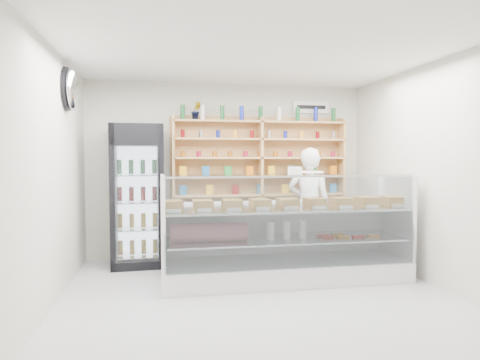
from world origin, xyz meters
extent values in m
plane|color=#A9A9AE|center=(0.00, 0.00, 0.00)|extent=(5.00, 5.00, 0.00)
plane|color=white|center=(0.00, 0.00, 2.80)|extent=(5.00, 5.00, 0.00)
plane|color=beige|center=(0.00, 2.50, 1.40)|extent=(4.50, 0.00, 4.50)
plane|color=beige|center=(0.00, -2.50, 1.40)|extent=(4.50, 0.00, 4.50)
plane|color=beige|center=(-2.25, 0.00, 1.40)|extent=(0.00, 5.00, 5.00)
plane|color=beige|center=(2.25, 0.00, 1.40)|extent=(0.00, 5.00, 5.00)
cube|color=white|center=(0.50, 0.91, 0.13)|extent=(3.20, 0.91, 0.27)
cube|color=white|center=(0.50, 1.33, 0.60)|extent=(3.20, 0.05, 0.67)
cube|color=silver|center=(0.50, 0.91, 0.54)|extent=(3.07, 0.80, 0.02)
cube|color=silver|center=(0.50, 0.91, 0.94)|extent=(3.13, 0.83, 0.02)
cube|color=silver|center=(0.50, 0.47, 0.83)|extent=(3.13, 0.13, 1.11)
cube|color=silver|center=(0.50, 0.86, 1.39)|extent=(3.13, 0.63, 0.01)
imported|color=silver|center=(1.14, 1.80, 0.88)|extent=(0.75, 0.64, 1.76)
cube|color=black|center=(-1.44, 2.08, 1.04)|extent=(0.78, 0.76, 2.09)
cube|color=#270432|center=(-1.45, 1.73, 1.93)|extent=(0.74, 0.06, 0.29)
cube|color=silver|center=(-1.45, 1.72, 0.95)|extent=(0.63, 0.03, 1.65)
cube|color=tan|center=(-0.90, 2.34, 1.59)|extent=(0.04, 0.28, 1.33)
cube|color=tan|center=(0.50, 2.34, 1.59)|extent=(0.04, 0.28, 1.33)
cube|color=tan|center=(1.90, 2.34, 1.59)|extent=(0.04, 0.28, 1.33)
cube|color=tan|center=(0.50, 2.34, 1.00)|extent=(2.80, 0.28, 0.03)
cube|color=tan|center=(0.50, 2.34, 1.30)|extent=(2.80, 0.28, 0.03)
cube|color=tan|center=(0.50, 2.34, 1.60)|extent=(2.80, 0.28, 0.03)
cube|color=tan|center=(0.50, 2.34, 1.90)|extent=(2.80, 0.28, 0.03)
cube|color=tan|center=(0.50, 2.34, 2.18)|extent=(2.80, 0.28, 0.03)
imported|color=#1E6626|center=(-0.54, 2.34, 2.34)|extent=(0.17, 0.15, 0.29)
ellipsoid|color=silver|center=(-2.17, 1.20, 2.45)|extent=(0.15, 0.50, 0.50)
cube|color=white|center=(1.40, 2.47, 2.45)|extent=(0.62, 0.03, 0.20)
camera|label=1|loc=(-1.11, -4.42, 1.60)|focal=32.00mm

